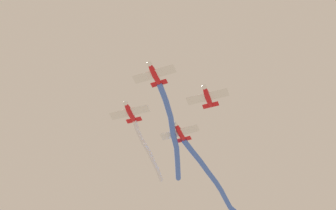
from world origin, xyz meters
name	(u,v)px	position (x,y,z in m)	size (l,w,h in m)	color
airplane_lead	(154,74)	(4.48, -2.03, 58.42)	(4.94, 6.44, 1.59)	red
smoke_trail_lead	(172,134)	(-6.23, -7.25, 57.60)	(17.59, 10.54, 2.93)	#4C75DB
airplane_left_wing	(207,96)	(-3.53, 1.58, 58.02)	(4.94, 6.41, 1.59)	red
airplane_right_wing	(130,112)	(0.87, -10.04, 58.72)	(4.94, 6.40, 1.59)	red
smoke_trail_right_wing	(148,152)	(-8.11, -13.88, 58.70)	(14.47, 6.61, 1.17)	white
airplane_slot	(180,132)	(-7.14, -6.44, 58.22)	(4.94, 6.45, 1.59)	red
smoke_trail_slot	(214,181)	(-21.08, -9.57, 58.44)	(24.33, 5.69, 1.43)	#4C75DB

